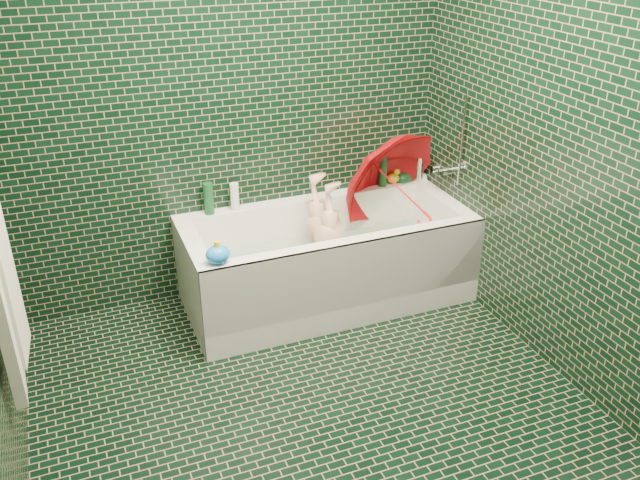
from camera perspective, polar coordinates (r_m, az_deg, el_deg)
name	(u,v)px	position (r m, az deg, el deg)	size (l,w,h in m)	color
floor	(321,421)	(3.34, 0.09, -14.99)	(2.80, 2.80, 0.00)	black
wall_back	(229,92)	(3.95, -7.68, 12.24)	(2.80, 2.80, 0.00)	black
wall_front	(556,391)	(1.63, 19.25, -11.91)	(2.80, 2.80, 0.00)	black
wall_right	(584,138)	(3.36, 21.37, 8.03)	(2.80, 2.80, 0.00)	black
bathtub	(328,269)	(4.12, 0.67, -2.47)	(1.70, 0.75, 0.55)	white
bath_mat	(327,276)	(4.16, 0.57, -3.03)	(1.35, 0.47, 0.01)	#51C427
water	(327,255)	(4.09, 0.58, -1.28)	(1.48, 0.53, 0.00)	silver
faucet	(451,164)	(4.24, 10.94, 6.27)	(0.18, 0.19, 0.55)	silver
child	(329,251)	(4.12, 0.77, -0.92)	(0.34, 0.23, 0.94)	tan
umbrella	(401,190)	(4.22, 6.84, 4.18)	(0.68, 0.68, 0.60)	red
soap_bottle_a	(421,181)	(4.56, 8.52, 4.92)	(0.11, 0.11, 0.28)	white
soap_bottle_b	(419,179)	(4.59, 8.31, 5.07)	(0.09, 0.09, 0.20)	#4C1D6E
soap_bottle_c	(408,183)	(4.52, 7.46, 4.81)	(0.14, 0.14, 0.18)	#134522
bottle_right_tall	(383,169)	(4.42, 5.32, 5.95)	(0.06, 0.06, 0.22)	#134522
bottle_right_pump	(420,168)	(4.52, 8.38, 6.03)	(0.05, 0.05, 0.19)	silver
bottle_left_tall	(209,199)	(4.05, -9.36, 3.46)	(0.06, 0.06, 0.19)	#134522
bottle_left_short	(235,197)	(4.08, -7.20, 3.63)	(0.05, 0.05, 0.17)	white
rubber_duck	(394,177)	(4.49, 6.23, 5.29)	(0.12, 0.10, 0.09)	yellow
bath_toy	(218,254)	(3.49, -8.60, -1.19)	(0.16, 0.14, 0.13)	#1A7DEF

